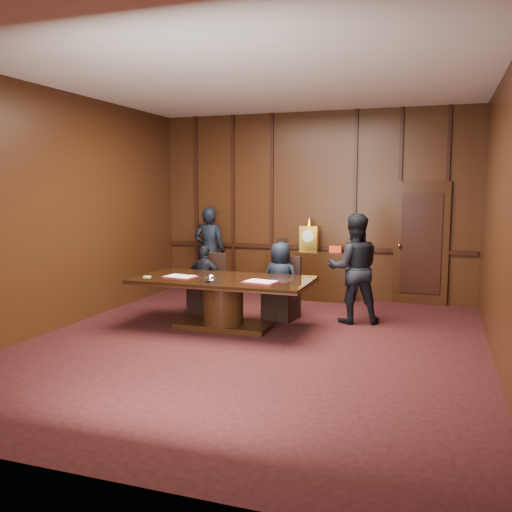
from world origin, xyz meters
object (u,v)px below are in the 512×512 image
Objects in this scene: signatory_left at (205,280)px; witness_right at (354,268)px; sideboard at (309,273)px; signatory_right at (280,281)px; witness_left at (210,251)px; conference_table at (223,295)px.

witness_right is (2.42, 0.20, 0.28)m from signatory_left.
signatory_left is 0.67× the size of witness_right.
signatory_right is at bearing -91.40° from sideboard.
sideboard is at bearing -86.18° from signatory_right.
signatory_left is 0.67× the size of witness_left.
signatory_right is at bearing -173.74° from signatory_left.
conference_table is at bearing 56.12° from signatory_right.
witness_left reaches higher than witness_right.
sideboard is at bearing -121.15° from signatory_left.
signatory_right is at bearing 50.91° from conference_table.
conference_table is at bearing 135.35° from signatory_left.
witness_right is (1.77, 1.00, 0.34)m from conference_table.
conference_table is 2.73m from witness_left.
signatory_right is (0.65, 0.80, 0.11)m from conference_table.
signatory_right is 0.73× the size of witness_left.
sideboard is 0.93× the size of witness_left.
conference_table is 1.55× the size of witness_right.
witness_left is at bearing -62.52° from signatory_left.
signatory_left is at bearing -127.40° from sideboard.
signatory_left is 1.30m from signatory_right.
signatory_left reaches higher than conference_table.
witness_right is (1.08, -1.55, 0.36)m from sideboard.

